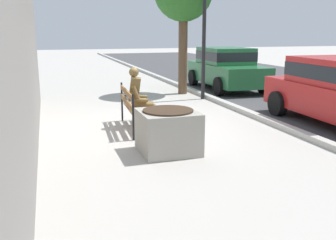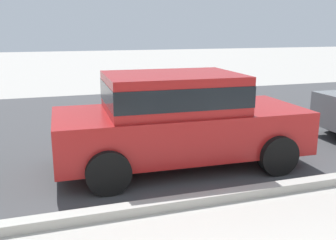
{
  "view_description": "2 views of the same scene",
  "coord_description": "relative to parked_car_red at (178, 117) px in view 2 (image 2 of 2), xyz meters",
  "views": [
    {
      "loc": [
        8.3,
        -2.1,
        2.15
      ],
      "look_at": [
        2.0,
        -0.09,
        0.6
      ],
      "focal_mm": 40.46,
      "sensor_mm": 36.0,
      "label": 1
    },
    {
      "loc": [
        -0.8,
        -1.37,
        2.25
      ],
      "look_at": [
        1.08,
        4.38,
        0.8
      ],
      "focal_mm": 40.52,
      "sensor_mm": 36.0,
      "label": 2
    }
  ],
  "objects": [
    {
      "name": "curb_stone",
      "position": [
        -1.25,
        -1.48,
        -0.78
      ],
      "size": [
        60.0,
        0.2,
        0.12
      ],
      "primitive_type": "cube",
      "color": "#B2AFA8",
      "rests_on": "ground"
    },
    {
      "name": "street_surface",
      "position": [
        -1.25,
        3.12,
        -0.84
      ],
      "size": [
        60.0,
        9.0,
        0.01
      ],
      "primitive_type": "cube",
      "color": "#424244",
      "rests_on": "ground"
    },
    {
      "name": "parked_car_red",
      "position": [
        0.0,
        0.0,
        0.0
      ],
      "size": [
        4.16,
        2.04,
        1.56
      ],
      "color": "#B21E1E",
      "rests_on": "ground"
    }
  ]
}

